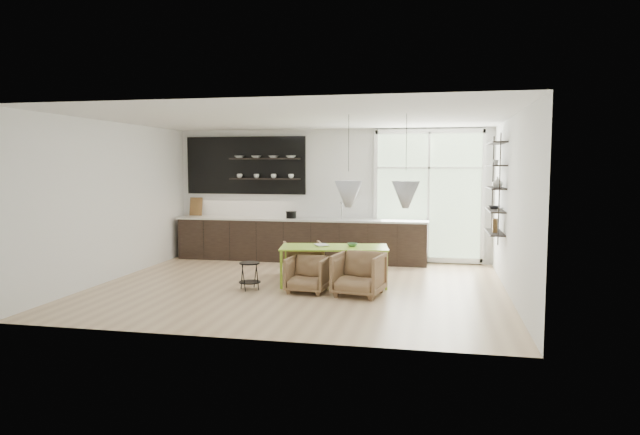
% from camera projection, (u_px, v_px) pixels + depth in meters
% --- Properties ---
extents(room, '(7.02, 6.01, 2.91)m').
position_uv_depth(room, '(342.00, 200.00, 10.69)').
color(room, '#D7B68C').
rests_on(room, ground).
extents(kitchen_run, '(5.54, 0.69, 2.75)m').
position_uv_depth(kitchen_run, '(297.00, 234.00, 12.57)').
color(kitchen_run, black).
rests_on(kitchen_run, ground).
extents(right_shelving, '(0.26, 1.22, 1.90)m').
position_uv_depth(right_shelving, '(496.00, 191.00, 10.19)').
color(right_shelving, black).
rests_on(right_shelving, ground).
extents(dining_table, '(1.98, 1.12, 0.68)m').
position_uv_depth(dining_table, '(334.00, 249.00, 10.01)').
color(dining_table, '#91C328').
rests_on(dining_table, ground).
extents(armchair_back_left, '(0.92, 0.93, 0.66)m').
position_uv_depth(armchair_back_left, '(303.00, 259.00, 10.81)').
color(armchair_back_left, brown).
rests_on(armchair_back_left, ground).
extents(armchair_back_right, '(0.86, 0.87, 0.59)m').
position_uv_depth(armchair_back_right, '(362.00, 262.00, 10.70)').
color(armchair_back_right, brown).
rests_on(armchair_back_right, ground).
extents(armchair_front_left, '(0.68, 0.70, 0.60)m').
position_uv_depth(armchair_front_left, '(308.00, 274.00, 9.45)').
color(armchair_front_left, brown).
rests_on(armchair_front_left, ground).
extents(armchair_front_right, '(0.87, 0.89, 0.70)m').
position_uv_depth(armchair_front_right, '(359.00, 274.00, 9.21)').
color(armchair_front_right, brown).
rests_on(armchair_front_right, ground).
extents(wire_stool, '(0.37, 0.37, 0.47)m').
position_uv_depth(wire_stool, '(250.00, 272.00, 9.65)').
color(wire_stool, black).
rests_on(wire_stool, ground).
extents(table_book, '(0.32, 0.35, 0.03)m').
position_uv_depth(table_book, '(316.00, 245.00, 10.06)').
color(table_book, white).
rests_on(table_book, dining_table).
extents(table_bowl, '(0.24, 0.24, 0.06)m').
position_uv_depth(table_bowl, '(352.00, 245.00, 10.03)').
color(table_bowl, '#477B4C').
rests_on(table_bowl, dining_table).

